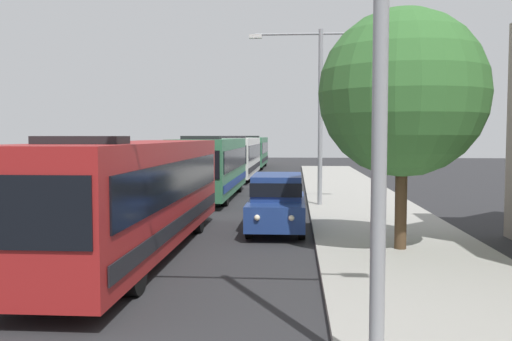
# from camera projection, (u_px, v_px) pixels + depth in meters

# --- Properties ---
(bus_lead) EXTENTS (2.58, 12.40, 3.21)m
(bus_lead) POSITION_uv_depth(u_px,v_px,m) (135.00, 192.00, 14.88)
(bus_lead) COLOR maroon
(bus_lead) RESTS_ON ground_plane
(bus_second_in_line) EXTENTS (2.58, 10.73, 3.21)m
(bus_second_in_line) POSITION_uv_depth(u_px,v_px,m) (212.00, 165.00, 28.46)
(bus_second_in_line) COLOR #33724C
(bus_second_in_line) RESTS_ON ground_plane
(bus_middle) EXTENTS (2.58, 11.95, 3.21)m
(bus_middle) POSITION_uv_depth(u_px,v_px,m) (238.00, 156.00, 41.41)
(bus_middle) COLOR silver
(bus_middle) RESTS_ON ground_plane
(bus_fourth_in_line) EXTENTS (2.58, 10.76, 3.21)m
(bus_fourth_in_line) POSITION_uv_depth(u_px,v_px,m) (252.00, 151.00, 54.89)
(bus_fourth_in_line) COLOR #33724C
(bus_fourth_in_line) RESTS_ON ground_plane
(white_suv) EXTENTS (1.86, 4.93, 1.90)m
(white_suv) POSITION_uv_depth(u_px,v_px,m) (277.00, 200.00, 18.69)
(white_suv) COLOR navy
(white_suv) RESTS_ON ground_plane
(box_truck_oncoming) EXTENTS (2.35, 7.39, 3.15)m
(box_truck_oncoming) POSITION_uv_depth(u_px,v_px,m) (228.00, 149.00, 61.71)
(box_truck_oncoming) COLOR white
(box_truck_oncoming) RESTS_ON ground_plane
(streetlamp_mid) EXTENTS (6.31, 0.28, 7.73)m
(streetlamp_mid) POSITION_uv_depth(u_px,v_px,m) (320.00, 96.00, 24.31)
(streetlamp_mid) COLOR gray
(streetlamp_mid) RESTS_ON sidewalk
(roadside_tree) EXTENTS (4.50, 4.50, 6.46)m
(roadside_tree) POSITION_uv_depth(u_px,v_px,m) (403.00, 93.00, 14.73)
(roadside_tree) COLOR #4C3823
(roadside_tree) RESTS_ON sidewalk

